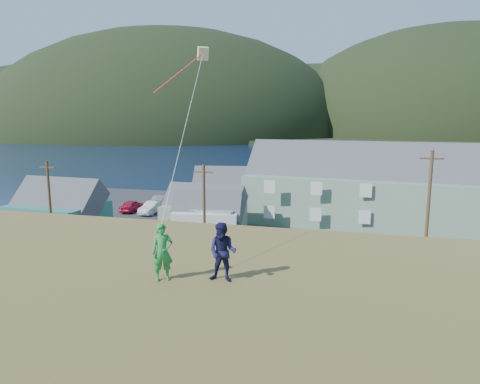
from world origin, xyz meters
name	(u,v)px	position (x,y,z in m)	size (l,w,h in m)	color
ground	(236,273)	(0.00, 0.00, 0.00)	(900.00, 900.00, 0.00)	#0A1638
grass_strip	(229,282)	(0.00, -2.00, 0.05)	(110.00, 8.00, 0.10)	#4C3D19
waterfront_lot	(273,223)	(0.00, 17.00, 0.06)	(72.00, 36.00, 0.12)	#28282B
wharf	(262,188)	(-6.00, 40.00, 0.45)	(26.00, 14.00, 0.90)	gray
far_shore	(340,133)	(0.00, 330.00, 1.00)	(900.00, 320.00, 2.00)	black
far_hills	(392,134)	(35.59, 279.38, 2.00)	(760.00, 265.00, 143.00)	black
lodge	(392,189)	(13.14, 18.29, 4.47)	(33.91, 13.34, 11.61)	slate
shed_teal	(58,210)	(-20.95, 6.22, 2.74)	(9.79, 7.28, 7.38)	#2B6165
shed_palegreen_near	(204,211)	(-6.61, 11.34, 2.38)	(9.01, 6.00, 6.28)	gray
shed_white	(207,215)	(-5.76, 9.98, 2.21)	(7.75, 5.67, 5.70)	silver
shed_palegreen_far	(229,188)	(-8.03, 26.18, 2.57)	(10.69, 7.07, 6.69)	slate
utility_poles	(224,213)	(-1.42, 1.50, 4.55)	(32.34, 0.24, 9.81)	#47331E
parked_cars	(198,205)	(-10.90, 21.40, 0.84)	(23.41, 12.75, 1.56)	navy
kite_flyer_green	(162,252)	(2.98, -19.80, 8.09)	(0.65, 0.43, 1.78)	#25873B
kite_flyer_navy	(223,252)	(4.78, -19.40, 8.11)	(0.89, 0.69, 1.82)	#171740
kite_rig	(199,58)	(1.92, -13.26, 14.68)	(1.13, 3.73, 9.11)	beige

